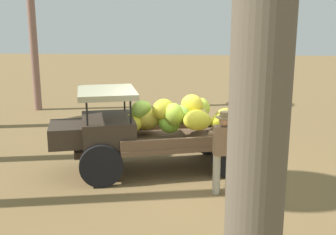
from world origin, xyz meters
name	(u,v)px	position (x,y,z in m)	size (l,w,h in m)	color
ground_plane	(185,173)	(0.00, 0.00, 0.00)	(60.00, 60.00, 0.00)	olive
truck	(151,128)	(0.78, -0.23, 0.98)	(4.66, 2.71, 1.89)	#372C21
farmer	(224,148)	(-0.79, 1.03, 0.95)	(0.52, 0.49, 1.66)	#BEB6A2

